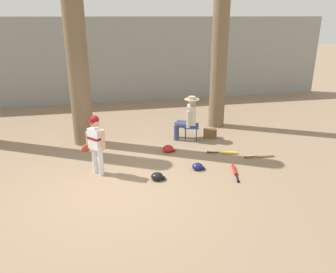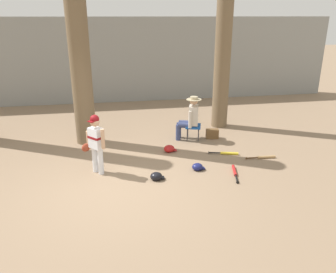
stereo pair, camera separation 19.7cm
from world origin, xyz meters
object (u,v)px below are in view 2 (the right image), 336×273
(tree_behind_spectator, at_px, (223,50))
(batting_helmet_red, at_px, (169,149))
(seated_spectator, at_px, (190,117))
(young_ballplayer, at_px, (95,140))
(handbag_beside_stool, at_px, (212,134))
(bat_wood_tan, at_px, (264,157))
(batting_helmet_black, at_px, (156,176))
(batting_helmet_navy, at_px, (198,167))
(bat_yellow_trainer, at_px, (227,153))
(bat_red_barrel, at_px, (235,172))
(folding_stool, at_px, (193,127))
(tree_near_player, at_px, (78,43))

(tree_behind_spectator, distance_m, batting_helmet_red, 3.40)
(seated_spectator, height_order, batting_helmet_red, seated_spectator)
(tree_behind_spectator, height_order, young_ballplayer, tree_behind_spectator)
(handbag_beside_stool, relative_size, bat_wood_tan, 0.47)
(batting_helmet_black, bearing_deg, batting_helmet_red, 69.42)
(tree_behind_spectator, distance_m, young_ballplayer, 4.75)
(bat_wood_tan, distance_m, batting_helmet_navy, 1.76)
(bat_yellow_trainer, height_order, bat_red_barrel, same)
(tree_behind_spectator, distance_m, batting_helmet_black, 4.60)
(tree_behind_spectator, height_order, bat_wood_tan, tree_behind_spectator)
(bat_yellow_trainer, xyz_separation_m, batting_helmet_navy, (-0.94, -0.71, 0.04))
(tree_behind_spectator, height_order, folding_stool, tree_behind_spectator)
(tree_behind_spectator, relative_size, batting_helmet_navy, 18.37)
(seated_spectator, relative_size, bat_red_barrel, 1.54)
(folding_stool, distance_m, batting_helmet_red, 1.15)
(tree_behind_spectator, height_order, batting_helmet_black, tree_behind_spectator)
(seated_spectator, distance_m, batting_helmet_black, 2.62)
(tree_near_player, distance_m, young_ballplayer, 2.72)
(seated_spectator, distance_m, bat_red_barrel, 2.36)
(folding_stool, xyz_separation_m, bat_red_barrel, (0.37, -2.21, -0.33))
(bat_yellow_trainer, bearing_deg, batting_helmet_red, 162.62)
(folding_stool, relative_size, seated_spectator, 0.41)
(seated_spectator, relative_size, batting_helmet_navy, 4.19)
(seated_spectator, height_order, handbag_beside_stool, seated_spectator)
(tree_near_player, distance_m, handbag_beside_stool, 4.22)
(seated_spectator, height_order, bat_red_barrel, seated_spectator)
(young_ballplayer, relative_size, bat_red_barrel, 1.68)
(bat_wood_tan, bearing_deg, bat_yellow_trainer, 153.91)
(batting_helmet_black, bearing_deg, tree_near_player, 120.96)
(folding_stool, relative_size, bat_yellow_trainer, 0.70)
(handbag_beside_stool, distance_m, batting_helmet_red, 1.54)
(folding_stool, relative_size, bat_wood_tan, 0.69)
(bat_yellow_trainer, bearing_deg, handbag_beside_stool, 90.69)
(seated_spectator, bearing_deg, batting_helmet_black, -119.25)
(tree_near_player, relative_size, bat_wood_tan, 8.11)
(bat_red_barrel, distance_m, batting_helmet_red, 1.86)
(tree_behind_spectator, height_order, bat_red_barrel, tree_behind_spectator)
(folding_stool, bearing_deg, bat_yellow_trainer, -64.92)
(batting_helmet_black, bearing_deg, young_ballplayer, 154.87)
(bat_yellow_trainer, distance_m, bat_red_barrel, 1.03)
(batting_helmet_red, bearing_deg, bat_yellow_trainer, -17.38)
(tree_behind_spectator, height_order, batting_helmet_navy, tree_behind_spectator)
(handbag_beside_stool, bearing_deg, batting_helmet_black, -130.80)
(seated_spectator, height_order, bat_yellow_trainer, seated_spectator)
(seated_spectator, distance_m, bat_wood_tan, 2.24)
(bat_yellow_trainer, xyz_separation_m, batting_helmet_red, (-1.36, 0.43, 0.05))
(bat_yellow_trainer, bearing_deg, young_ballplayer, -171.85)
(batting_helmet_black, bearing_deg, bat_red_barrel, -0.19)
(tree_near_player, bearing_deg, batting_helmet_navy, -42.03)
(folding_stool, height_order, batting_helmet_red, folding_stool)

